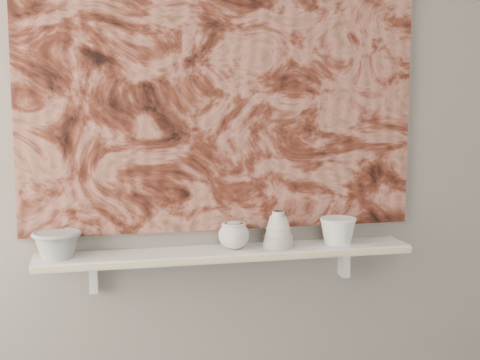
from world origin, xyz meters
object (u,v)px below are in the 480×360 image
object	(u,v)px
painting	(222,84)
bowl_white	(338,231)
cup_cream	(234,235)
shelf	(227,253)
bell_vessel	(278,229)
bowl_grey	(57,244)

from	to	relation	value
painting	bowl_white	distance (m)	0.71
cup_cream	bowl_white	xyz separation A→B (m)	(0.41, 0.00, -0.00)
painting	cup_cream	size ratio (longest dim) A/B	13.10
shelf	painting	distance (m)	0.63
cup_cream	bell_vessel	distance (m)	0.17
bowl_grey	bowl_white	world-z (taller)	bowl_white
shelf	bowl_grey	xyz separation A→B (m)	(-0.61, 0.00, 0.06)
bell_vessel	bowl_white	size ratio (longest dim) A/B	0.96
painting	bell_vessel	size ratio (longest dim) A/B	10.99
shelf	painting	size ratio (longest dim) A/B	0.93
painting	bowl_grey	bearing A→B (deg)	-172.50
painting	cup_cream	world-z (taller)	painting
bowl_grey	cup_cream	size ratio (longest dim) A/B	1.50
painting	bowl_grey	world-z (taller)	painting
bowl_grey	bell_vessel	world-z (taller)	bell_vessel
bell_vessel	cup_cream	bearing A→B (deg)	180.00
painting	shelf	bearing A→B (deg)	-90.00
bowl_white	shelf	bearing A→B (deg)	180.00
bell_vessel	bowl_white	world-z (taller)	bell_vessel
bell_vessel	bowl_white	xyz separation A→B (m)	(0.24, 0.00, -0.02)
shelf	bell_vessel	size ratio (longest dim) A/B	10.26
cup_cream	painting	bearing A→B (deg)	107.47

